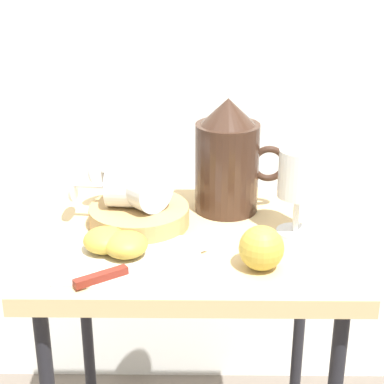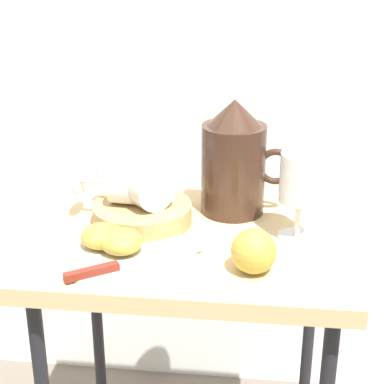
{
  "view_description": "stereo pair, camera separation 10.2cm",
  "coord_description": "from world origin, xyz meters",
  "px_view_note": "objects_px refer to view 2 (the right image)",
  "views": [
    {
      "loc": [
        0.01,
        -0.97,
        1.18
      ],
      "look_at": [
        0.0,
        0.0,
        0.78
      ],
      "focal_mm": 59.1,
      "sensor_mm": 36.0,
      "label": 1
    },
    {
      "loc": [
        0.11,
        -0.96,
        1.18
      ],
      "look_at": [
        0.0,
        0.0,
        0.78
      ],
      "focal_mm": 59.1,
      "sensor_mm": 36.0,
      "label": 2
    }
  ],
  "objects_px": {
    "table": "(192,276)",
    "apple_half_left": "(102,236)",
    "wine_glass_upright": "(300,183)",
    "pitcher": "(234,167)",
    "knife": "(115,267)",
    "wine_glass_tipped_near": "(132,184)",
    "wine_glass_tipped_far": "(142,183)",
    "apple_half_right": "(122,241)",
    "apple_whole": "(254,251)",
    "basket_tray": "(142,213)"
  },
  "relations": [
    {
      "from": "table",
      "to": "apple_half_left",
      "type": "bearing_deg",
      "value": -154.69
    },
    {
      "from": "wine_glass_upright",
      "to": "pitcher",
      "type": "bearing_deg",
      "value": 138.84
    },
    {
      "from": "pitcher",
      "to": "knife",
      "type": "xyz_separation_m",
      "value": [
        -0.17,
        -0.25,
        -0.08
      ]
    },
    {
      "from": "wine_glass_upright",
      "to": "knife",
      "type": "xyz_separation_m",
      "value": [
        -0.28,
        -0.15,
        -0.09
      ]
    },
    {
      "from": "wine_glass_tipped_near",
      "to": "apple_half_left",
      "type": "xyz_separation_m",
      "value": [
        -0.03,
        -0.11,
        -0.05
      ]
    },
    {
      "from": "wine_glass_tipped_near",
      "to": "apple_half_left",
      "type": "height_order",
      "value": "wine_glass_tipped_near"
    },
    {
      "from": "wine_glass_tipped_far",
      "to": "apple_half_left",
      "type": "xyz_separation_m",
      "value": [
        -0.05,
        -0.11,
        -0.05
      ]
    },
    {
      "from": "table",
      "to": "wine_glass_tipped_far",
      "type": "distance_m",
      "value": 0.19
    },
    {
      "from": "table",
      "to": "wine_glass_tipped_far",
      "type": "relative_size",
      "value": 4.4
    },
    {
      "from": "pitcher",
      "to": "apple_half_right",
      "type": "xyz_separation_m",
      "value": [
        -0.17,
        -0.19,
        -0.06
      ]
    },
    {
      "from": "wine_glass_tipped_near",
      "to": "knife",
      "type": "height_order",
      "value": "wine_glass_tipped_near"
    },
    {
      "from": "apple_half_right",
      "to": "knife",
      "type": "distance_m",
      "value": 0.06
    },
    {
      "from": "wine_glass_tipped_far",
      "to": "apple_whole",
      "type": "bearing_deg",
      "value": -38.43
    },
    {
      "from": "pitcher",
      "to": "apple_half_right",
      "type": "distance_m",
      "value": 0.26
    },
    {
      "from": "wine_glass_tipped_near",
      "to": "wine_glass_upright",
      "type": "bearing_deg",
      "value": -6.72
    },
    {
      "from": "table",
      "to": "wine_glass_tipped_near",
      "type": "height_order",
      "value": "wine_glass_tipped_near"
    },
    {
      "from": "wine_glass_tipped_near",
      "to": "wine_glass_tipped_far",
      "type": "relative_size",
      "value": 0.97
    },
    {
      "from": "apple_half_right",
      "to": "wine_glass_tipped_far",
      "type": "bearing_deg",
      "value": 85.68
    },
    {
      "from": "wine_glass_tipped_near",
      "to": "wine_glass_tipped_far",
      "type": "xyz_separation_m",
      "value": [
        0.02,
        0.0,
        0.0
      ]
    },
    {
      "from": "wine_glass_tipped_far",
      "to": "apple_whole",
      "type": "height_order",
      "value": "wine_glass_tipped_far"
    },
    {
      "from": "apple_half_right",
      "to": "table",
      "type": "bearing_deg",
      "value": 38.19
    },
    {
      "from": "pitcher",
      "to": "knife",
      "type": "relative_size",
      "value": 1.07
    },
    {
      "from": "table",
      "to": "apple_half_left",
      "type": "xyz_separation_m",
      "value": [
        -0.14,
        -0.07,
        0.1
      ]
    },
    {
      "from": "wine_glass_upright",
      "to": "apple_whole",
      "type": "xyz_separation_m",
      "value": [
        -0.07,
        -0.12,
        -0.07
      ]
    },
    {
      "from": "wine_glass_upright",
      "to": "apple_half_left",
      "type": "relative_size",
      "value": 2.16
    },
    {
      "from": "table",
      "to": "apple_half_left",
      "type": "relative_size",
      "value": 9.95
    },
    {
      "from": "table",
      "to": "apple_half_right",
      "type": "relative_size",
      "value": 9.95
    },
    {
      "from": "apple_half_right",
      "to": "pitcher",
      "type": "bearing_deg",
      "value": 48.86
    },
    {
      "from": "wine_glass_upright",
      "to": "apple_half_right",
      "type": "height_order",
      "value": "wine_glass_upright"
    },
    {
      "from": "apple_half_right",
      "to": "apple_whole",
      "type": "xyz_separation_m",
      "value": [
        0.21,
        -0.03,
        0.01
      ]
    },
    {
      "from": "wine_glass_tipped_far",
      "to": "apple_half_right",
      "type": "bearing_deg",
      "value": -94.32
    },
    {
      "from": "apple_half_right",
      "to": "basket_tray",
      "type": "bearing_deg",
      "value": 85.26
    },
    {
      "from": "table",
      "to": "pitcher",
      "type": "height_order",
      "value": "pitcher"
    },
    {
      "from": "table",
      "to": "apple_whole",
      "type": "bearing_deg",
      "value": -46.66
    },
    {
      "from": "apple_half_left",
      "to": "knife",
      "type": "bearing_deg",
      "value": -63.0
    },
    {
      "from": "wine_glass_tipped_near",
      "to": "apple_half_right",
      "type": "height_order",
      "value": "wine_glass_tipped_near"
    },
    {
      "from": "apple_half_right",
      "to": "wine_glass_tipped_near",
      "type": "bearing_deg",
      "value": 93.31
    },
    {
      "from": "apple_half_left",
      "to": "apple_half_right",
      "type": "distance_m",
      "value": 0.04
    },
    {
      "from": "wine_glass_upright",
      "to": "apple_half_left",
      "type": "bearing_deg",
      "value": -166.42
    },
    {
      "from": "wine_glass_upright",
      "to": "apple_half_right",
      "type": "xyz_separation_m",
      "value": [
        -0.28,
        -0.09,
        -0.08
      ]
    },
    {
      "from": "table",
      "to": "wine_glass_upright",
      "type": "relative_size",
      "value": 4.6
    },
    {
      "from": "apple_whole",
      "to": "wine_glass_upright",
      "type": "bearing_deg",
      "value": 60.48
    },
    {
      "from": "table",
      "to": "basket_tray",
      "type": "xyz_separation_m",
      "value": [
        -0.09,
        0.04,
        0.1
      ]
    },
    {
      "from": "basket_tray",
      "to": "apple_whole",
      "type": "bearing_deg",
      "value": -37.62
    },
    {
      "from": "wine_glass_upright",
      "to": "apple_whole",
      "type": "relative_size",
      "value": 2.16
    },
    {
      "from": "apple_whole",
      "to": "pitcher",
      "type": "bearing_deg",
      "value": 101.01
    },
    {
      "from": "apple_half_left",
      "to": "apple_half_right",
      "type": "bearing_deg",
      "value": -24.09
    },
    {
      "from": "wine_glass_upright",
      "to": "knife",
      "type": "height_order",
      "value": "wine_glass_upright"
    },
    {
      "from": "basket_tray",
      "to": "apple_half_left",
      "type": "bearing_deg",
      "value": -113.06
    },
    {
      "from": "pitcher",
      "to": "wine_glass_tipped_far",
      "type": "height_order",
      "value": "pitcher"
    }
  ]
}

